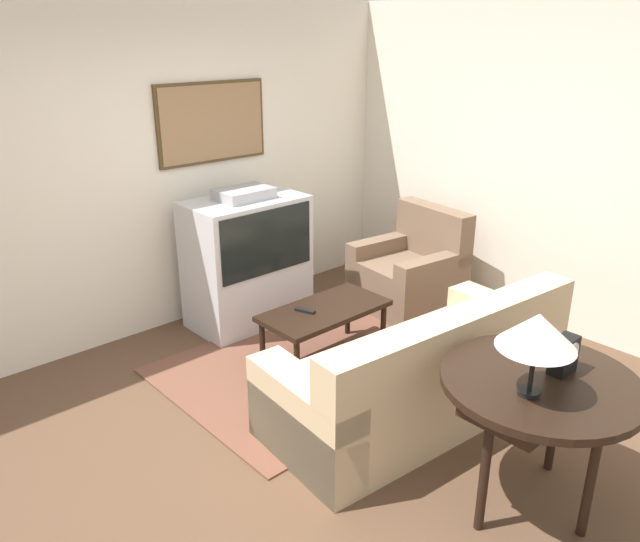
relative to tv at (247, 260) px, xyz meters
The scene contains 12 objects.
ground_plane 1.90m from the tv, 113.03° to the right, with size 12.00×12.00×0.00m, color brown.
wall_back 1.15m from the tv, 146.32° to the left, with size 12.00×0.10×2.70m.
wall_right 2.66m from the tv, 40.88° to the right, with size 0.06×12.00×2.70m.
area_rug 1.14m from the tv, 97.93° to the right, with size 2.11×1.68×0.01m.
tv is the anchor object (origin of this frame).
couch 1.99m from the tv, 90.86° to the right, with size 2.13×1.07×0.86m.
armchair 1.52m from the tv, 30.17° to the right, with size 0.90×0.93×0.92m.
coffee_table 1.01m from the tv, 89.96° to the right, with size 1.00×0.50×0.45m.
console_table 2.91m from the tv, 94.73° to the right, with size 1.02×1.02×0.78m.
table_lamp 3.00m from the tv, 98.14° to the right, with size 0.38×0.38×0.43m.
mantel_clock 2.94m from the tv, 91.99° to the right, with size 0.15×0.10×0.20m.
remote 0.96m from the tv, 99.28° to the right, with size 0.10×0.17×0.02m.
Camera 1 is at (-2.22, -2.51, 2.44)m, focal length 35.00 mm.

